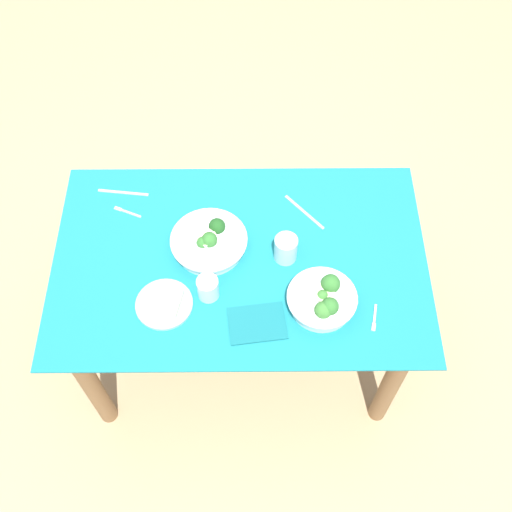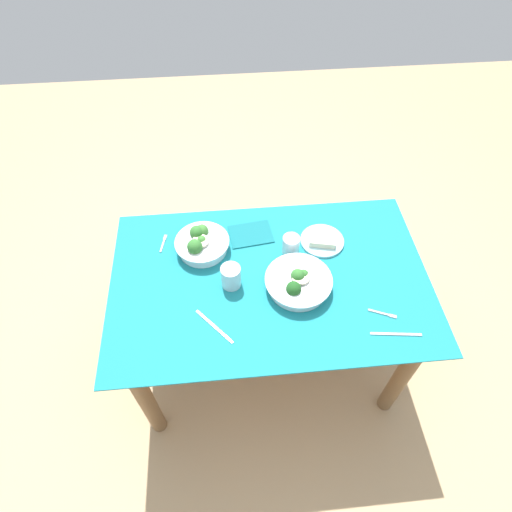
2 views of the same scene
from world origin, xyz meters
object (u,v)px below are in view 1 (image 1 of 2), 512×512
(broccoli_bowl_far, at_px, (323,300))
(water_glass_center, at_px, (208,288))
(table_knife_left, at_px, (304,212))
(bread_side_plate, at_px, (164,303))
(napkin_folded_upper, at_px, (257,323))
(water_glass_side, at_px, (286,249))
(fork_by_near_bowl, at_px, (374,319))
(broccoli_bowl_near, at_px, (209,242))
(table_knife_right, at_px, (123,193))
(fork_by_far_bowl, at_px, (126,212))

(broccoli_bowl_far, bearing_deg, water_glass_center, -6.97)
(table_knife_left, bearing_deg, bread_side_plate, 86.81)
(water_glass_center, height_order, napkin_folded_upper, water_glass_center)
(bread_side_plate, distance_m, water_glass_center, 0.16)
(bread_side_plate, height_order, water_glass_side, water_glass_side)
(fork_by_near_bowl, bearing_deg, broccoli_bowl_near, -106.29)
(bread_side_plate, bearing_deg, napkin_folded_upper, 167.15)
(water_glass_center, height_order, water_glass_side, water_glass_side)
(water_glass_side, relative_size, table_knife_right, 0.53)
(bread_side_plate, height_order, napkin_folded_upper, bread_side_plate)
(fork_by_near_bowl, bearing_deg, bread_side_plate, -83.35)
(broccoli_bowl_far, relative_size, water_glass_center, 2.72)
(broccoli_bowl_far, relative_size, napkin_folded_upper, 1.24)
(broccoli_bowl_far, distance_m, fork_by_near_bowl, 0.18)
(fork_by_far_bowl, distance_m, table_knife_right, 0.09)
(water_glass_center, height_order, table_knife_left, water_glass_center)
(water_glass_center, bearing_deg, broccoli_bowl_far, 173.03)
(fork_by_near_bowl, bearing_deg, table_knife_right, -109.77)
(broccoli_bowl_far, xyz_separation_m, fork_by_far_bowl, (0.70, -0.39, -0.04))
(bread_side_plate, bearing_deg, water_glass_center, -164.44)
(water_glass_side, height_order, fork_by_near_bowl, water_glass_side)
(water_glass_center, bearing_deg, table_knife_right, -52.44)
(broccoli_bowl_near, bearing_deg, water_glass_center, 90.60)
(water_glass_side, distance_m, napkin_folded_upper, 0.28)
(fork_by_far_bowl, relative_size, napkin_folded_upper, 0.56)
(table_knife_left, height_order, napkin_folded_upper, napkin_folded_upper)
(bread_side_plate, relative_size, fork_by_near_bowl, 1.93)
(table_knife_left, bearing_deg, table_knife_right, 40.64)
(broccoli_bowl_near, bearing_deg, fork_by_far_bowl, -26.51)
(bread_side_plate, distance_m, table_knife_left, 0.62)
(bread_side_plate, xyz_separation_m, water_glass_side, (-0.41, -0.19, 0.04))
(table_knife_left, bearing_deg, fork_by_near_bowl, 164.22)
(bread_side_plate, height_order, fork_by_far_bowl, bread_side_plate)
(broccoli_bowl_near, xyz_separation_m, water_glass_side, (-0.27, 0.04, 0.02))
(bread_side_plate, bearing_deg, fork_by_far_bowl, -66.62)
(broccoli_bowl_near, bearing_deg, napkin_folded_upper, 118.59)
(water_glass_side, xyz_separation_m, table_knife_left, (-0.08, -0.19, -0.05))
(napkin_folded_upper, bearing_deg, bread_side_plate, -12.85)
(bread_side_plate, distance_m, water_glass_side, 0.45)
(broccoli_bowl_far, height_order, table_knife_left, broccoli_bowl_far)
(water_glass_center, bearing_deg, fork_by_far_bowl, -47.78)
(fork_by_far_bowl, bearing_deg, table_knife_left, -157.22)
(fork_by_near_bowl, bearing_deg, broccoli_bowl_far, -95.68)
(water_glass_center, relative_size, water_glass_side, 0.84)
(fork_by_far_bowl, bearing_deg, broccoli_bowl_far, 173.77)
(broccoli_bowl_near, height_order, water_glass_center, broccoli_bowl_near)
(fork_by_far_bowl, relative_size, table_knife_right, 0.54)
(water_glass_center, xyz_separation_m, napkin_folded_upper, (-0.16, 0.11, -0.04))
(table_knife_right, xyz_separation_m, napkin_folded_upper, (-0.50, 0.55, 0.00))
(water_glass_center, height_order, table_knife_right, water_glass_center)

